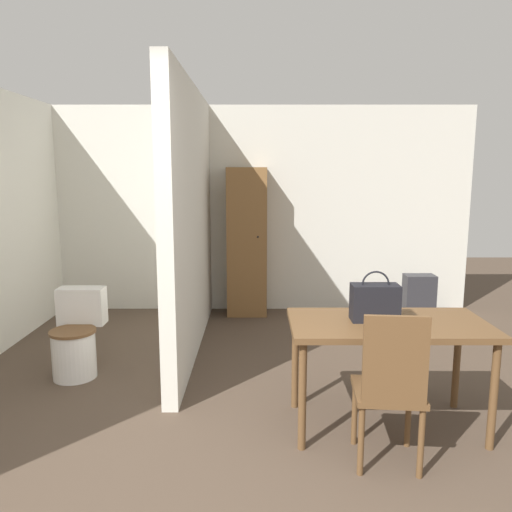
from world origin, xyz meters
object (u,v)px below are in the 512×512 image
Objects in this scene: toilet at (78,338)px; space_heater at (420,299)px; handbag at (376,302)px; wooden_chair at (392,386)px; wooden_cabinet at (248,242)px; dining_table at (390,333)px.

toilet is 3.72m from space_heater.
handbag reaches higher than toilet.
handbag is at bearing 93.06° from wooden_chair.
toilet is 2.41m from wooden_cabinet.
wooden_chair reaches higher than dining_table.
dining_table is 1.37× the size of wooden_chair.
wooden_cabinet reaches higher than dining_table.
wooden_cabinet is at bearing 52.66° from toilet.
handbag reaches higher than wooden_chair.
wooden_cabinet is (-0.88, 3.23, 0.38)m from wooden_chair.
wooden_chair is 3.10m from space_heater.
wooden_cabinet is at bearing 170.15° from space_heater.
space_heater is (3.40, 1.51, -0.04)m from toilet.
handbag is at bearing -114.56° from space_heater.
wooden_cabinet reaches higher than wooden_chair.
handbag is 0.19× the size of wooden_cabinet.
space_heater is at bearing 65.44° from handbag.
toilet is at bearing -127.34° from wooden_cabinet.
dining_table is 2.58m from toilet.
toilet is (-2.29, 1.37, -0.19)m from wooden_chair.
handbag is (2.31, -0.87, 0.55)m from toilet.
space_heater is at bearing 67.46° from dining_table.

